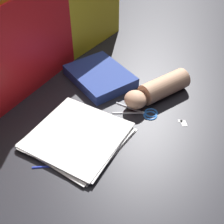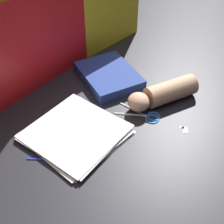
{
  "view_description": "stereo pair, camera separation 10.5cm",
  "coord_description": "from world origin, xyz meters",
  "views": [
    {
      "loc": [
        -0.67,
        -0.41,
        0.76
      ],
      "look_at": [
        0.0,
        -0.0,
        0.06
      ],
      "focal_mm": 50.0,
      "sensor_mm": 36.0,
      "label": 1
    },
    {
      "loc": [
        -0.61,
        -0.49,
        0.76
      ],
      "look_at": [
        0.0,
        -0.0,
        0.06
      ],
      "focal_mm": 50.0,
      "sensor_mm": 36.0,
      "label": 2
    }
  ],
  "objects": [
    {
      "name": "scissors",
      "position": [
        0.11,
        -0.07,
        0.0
      ],
      "size": [
        0.11,
        0.17,
        0.01
      ],
      "color": "silver",
      "rests_on": "ground_plane"
    },
    {
      "name": "ground_plane",
      "position": [
        0.0,
        0.0,
        0.0
      ],
      "size": [
        6.0,
        6.0,
        0.0
      ],
      "primitive_type": "plane",
      "color": "black"
    },
    {
      "name": "paper_scrap_near",
      "position": [
        0.14,
        -0.2,
        0.0
      ],
      "size": [
        0.01,
        0.02,
        0.0
      ],
      "color": "white",
      "rests_on": "ground_plane"
    },
    {
      "name": "hand_forearm",
      "position": [
        0.22,
        -0.07,
        0.04
      ],
      "size": [
        0.29,
        0.19,
        0.08
      ],
      "color": "tan",
      "rests_on": "ground_plane"
    },
    {
      "name": "backdrop_panel_right",
      "position": [
        0.26,
        0.37,
        0.18
      ],
      "size": [
        0.7,
        0.08,
        0.36
      ],
      "color": "yellow",
      "rests_on": "ground_plane"
    },
    {
      "name": "paper_stack",
      "position": [
        -0.11,
        0.06,
        0.01
      ],
      "size": [
        0.31,
        0.31,
        0.02
      ],
      "color": "white",
      "rests_on": "ground_plane"
    },
    {
      "name": "backdrop_panel_center",
      "position": [
        -0.0,
        0.37,
        0.18
      ],
      "size": [
        0.54,
        0.02,
        0.37
      ],
      "color": "red",
      "rests_on": "ground_plane"
    },
    {
      "name": "pen",
      "position": [
        -0.24,
        0.05,
        0.0
      ],
      "size": [
        0.09,
        0.12,
        0.01
      ],
      "color": "#2333B2",
      "rests_on": "ground_plane"
    },
    {
      "name": "book_closed",
      "position": [
        0.2,
        0.17,
        0.02
      ],
      "size": [
        0.29,
        0.32,
        0.04
      ],
      "color": "navy",
      "rests_on": "ground_plane"
    },
    {
      "name": "paper_scrap_mid",
      "position": [
        0.14,
        -0.21,
        0.0
      ],
      "size": [
        0.03,
        0.03,
        0.0
      ],
      "color": "white",
      "rests_on": "ground_plane"
    }
  ]
}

